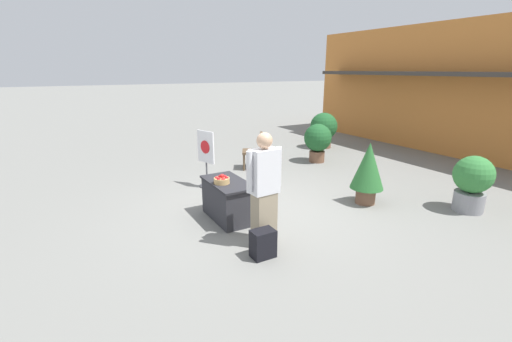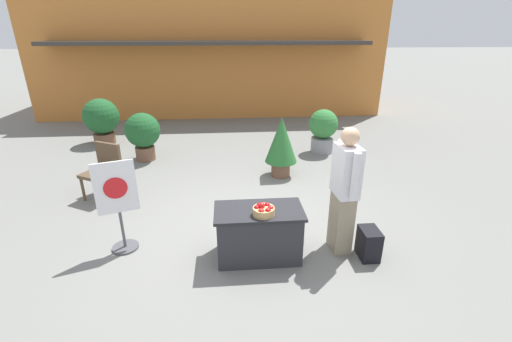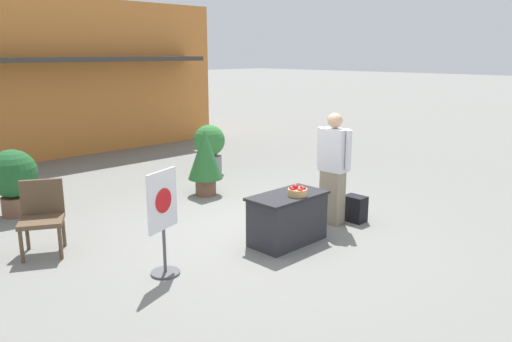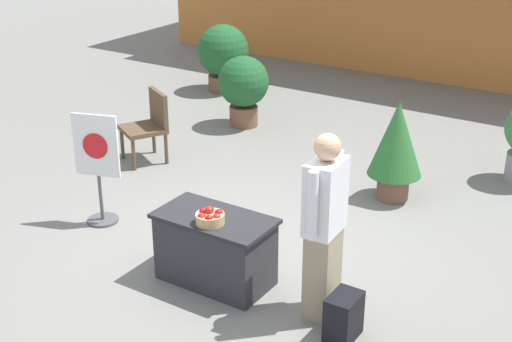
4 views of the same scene
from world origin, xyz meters
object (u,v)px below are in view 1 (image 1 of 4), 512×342
poster_board (206,157)px  patio_chair (256,149)px  potted_plant_near_right (472,181)px  display_table (228,200)px  potted_plant_far_right (324,128)px  backpack (263,244)px  apple_basket (222,180)px  potted_plant_far_left (318,140)px  person_visitor (264,189)px  potted_plant_near_left (368,169)px

poster_board → patio_chair: poster_board is taller
potted_plant_near_right → display_table: bearing=-115.4°
display_table → poster_board: (-1.86, 0.34, 0.34)m
potted_plant_far_right → backpack: bearing=-46.9°
apple_basket → potted_plant_far_left: (-2.38, 4.12, -0.12)m
display_table → potted_plant_near_right: 4.61m
person_visitor → apple_basket: bearing=7.2°
display_table → apple_basket: size_ratio=4.21×
person_visitor → potted_plant_far_left: size_ratio=1.57×
poster_board → potted_plant_far_right: (-1.85, 5.06, -0.01)m
person_visitor → potted_plant_far_left: 5.24m
patio_chair → potted_plant_near_left: potted_plant_near_left is taller
potted_plant_near_right → potted_plant_far_right: potted_plant_far_right is taller
apple_basket → potted_plant_near_right: potted_plant_near_right is taller
person_visitor → potted_plant_near_left: 2.71m
display_table → potted_plant_near_left: 2.86m
backpack → potted_plant_far_left: (-3.80, 4.13, 0.45)m
person_visitor → backpack: 0.80m
apple_basket → potted_plant_near_right: bearing=65.8°
potted_plant_near_right → potted_plant_far_left: (-4.31, -0.17, 0.06)m
patio_chair → potted_plant_near_left: (3.33, 0.65, 0.17)m
poster_board → potted_plant_far_right: 5.39m
backpack → potted_plant_far_right: potted_plant_far_right is taller
backpack → potted_plant_far_right: bearing=133.1°
person_visitor → potted_plant_near_right: person_visitor is taller
person_visitor → potted_plant_far_right: (-4.85, 5.32, -0.22)m
person_visitor → poster_board: person_visitor is taller
display_table → patio_chair: patio_chair is taller
apple_basket → potted_plant_near_left: (0.67, 2.88, -0.05)m
person_visitor → poster_board: 3.01m
poster_board → backpack: bearing=63.2°
backpack → potted_plant_far_left: 5.63m
backpack → potted_plant_near_left: (-0.75, 2.88, 0.51)m
apple_basket → backpack: size_ratio=0.65×
display_table → person_visitor: (1.14, 0.07, 0.55)m
display_table → poster_board: size_ratio=0.88×
apple_basket → display_table: bearing=109.1°
backpack → potted_plant_far_left: bearing=132.6°
patio_chair → potted_plant_far_left: bearing=-159.9°
patio_chair → potted_plant_far_left: size_ratio=0.88×
person_visitor → potted_plant_far_left: person_visitor is taller
potted_plant_near_right → potted_plant_far_right: (-5.69, 1.23, 0.09)m
patio_chair → potted_plant_near_right: (4.60, 2.07, 0.05)m
display_table → person_visitor: size_ratio=0.66×
apple_basket → potted_plant_far_left: 4.76m
display_table → apple_basket: (0.05, -0.14, 0.42)m
display_table → backpack: size_ratio=2.75×
display_table → apple_basket: bearing=-70.9°
person_visitor → backpack: bearing=143.4°
person_visitor → poster_board: (-2.99, 0.27, -0.21)m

